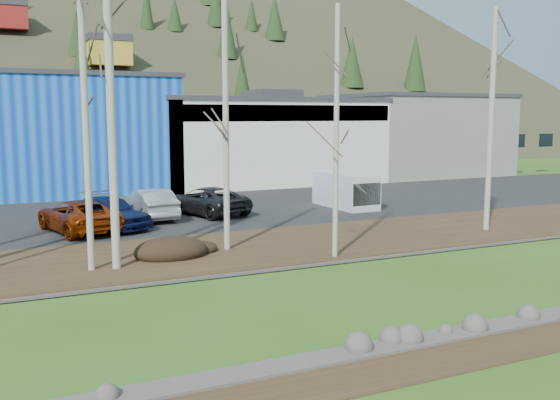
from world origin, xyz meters
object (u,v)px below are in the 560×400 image
car_4 (109,212)px  car_5 (150,204)px  car_2 (78,216)px  car_3 (112,210)px  car_6 (206,201)px  van_white (347,190)px

car_4 → car_5: car_4 is taller
car_2 → car_4: (1.41, 0.10, 0.06)m
car_3 → car_5: size_ratio=1.06×
car_3 → car_5: (2.13, 0.94, 0.06)m
car_4 → car_5: 3.19m
car_3 → car_5: car_5 is taller
car_4 → car_5: size_ratio=0.98×
car_4 → car_6: size_ratio=0.88×
car_6 → van_white: van_white is taller
car_2 → car_5: size_ratio=1.12×
car_3 → car_4: bearing=-113.4°
car_6 → van_white: (8.22, -1.04, 0.25)m
car_3 → car_5: bearing=16.1°
car_2 → car_5: bearing=-164.2°
car_3 → car_5: 2.33m
car_2 → car_3: car_2 is taller
car_2 → van_white: 15.22m
car_5 → car_6: car_5 is taller
car_4 → car_6: car_4 is taller
car_2 → van_white: size_ratio=1.17×
van_white → car_5: bearing=175.0°
car_3 → car_6: car_6 is taller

